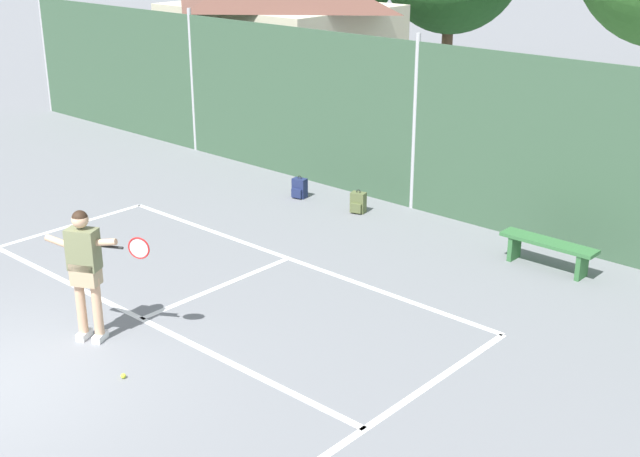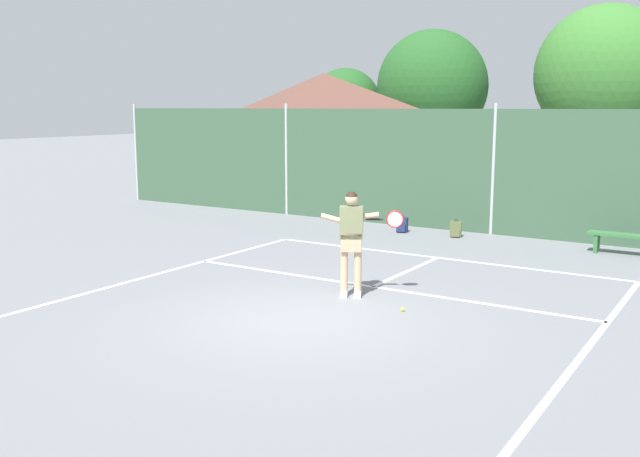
{
  "view_description": "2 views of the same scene",
  "coord_description": "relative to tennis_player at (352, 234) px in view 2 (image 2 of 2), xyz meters",
  "views": [
    {
      "loc": [
        9.09,
        -3.85,
        5.42
      ],
      "look_at": [
        0.96,
        5.22,
        0.85
      ],
      "focal_mm": 47.22,
      "sensor_mm": 36.0,
      "label": 1
    },
    {
      "loc": [
        5.98,
        -8.8,
        3.29
      ],
      "look_at": [
        -1.41,
        2.88,
        0.9
      ],
      "focal_mm": 39.84,
      "sensor_mm": 36.0,
      "label": 2
    }
  ],
  "objects": [
    {
      "name": "clubhouse_building",
      "position": [
        -7.99,
        11.83,
        1.21
      ],
      "size": [
        6.15,
        4.96,
        4.48
      ],
      "color": "beige",
      "rests_on": "ground"
    },
    {
      "name": "backpack_olive",
      "position": [
        -0.61,
        6.4,
        -0.92
      ],
      "size": [
        0.32,
        0.3,
        0.46
      ],
      "color": "#566038",
      "rests_on": "ground"
    },
    {
      "name": "courtside_bench",
      "position": [
        3.42,
        6.33,
        -0.75
      ],
      "size": [
        1.6,
        0.36,
        0.48
      ],
      "color": "#336B38",
      "rests_on": "ground"
    },
    {
      "name": "tennis_player",
      "position": [
        0.0,
        0.0,
        0.0
      ],
      "size": [
        1.25,
        0.8,
        1.85
      ],
      "color": "silver",
      "rests_on": "ground"
    },
    {
      "name": "chainlink_fence",
      "position": [
        -0.01,
        7.33,
        0.51
      ],
      "size": [
        26.09,
        0.09,
        3.38
      ],
      "color": "#38563D",
      "rests_on": "ground"
    },
    {
      "name": "treeline_backdrop",
      "position": [
        1.17,
        18.05,
        3.06
      ],
      "size": [
        25.82,
        4.58,
        7.04
      ],
      "color": "brown",
      "rests_on": "ground"
    },
    {
      "name": "ground_plane",
      "position": [
        -0.01,
        -1.67,
        -1.11
      ],
      "size": [
        120.0,
        120.0,
        0.0
      ],
      "primitive_type": "plane",
      "color": "slate"
    },
    {
      "name": "backpack_navy",
      "position": [
        -2.08,
        6.31,
        -0.92
      ],
      "size": [
        0.31,
        0.28,
        0.46
      ],
      "color": "navy",
      "rests_on": "ground"
    },
    {
      "name": "court_markings",
      "position": [
        -0.01,
        -1.02,
        -1.11
      ],
      "size": [
        8.3,
        11.1,
        0.01
      ],
      "color": "white",
      "rests_on": "ground"
    },
    {
      "name": "tennis_ball",
      "position": [
        1.16,
        -0.34,
        -1.08
      ],
      "size": [
        0.07,
        0.07,
        0.07
      ],
      "primitive_type": "sphere",
      "color": "#CCE033",
      "rests_on": "ground"
    }
  ]
}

